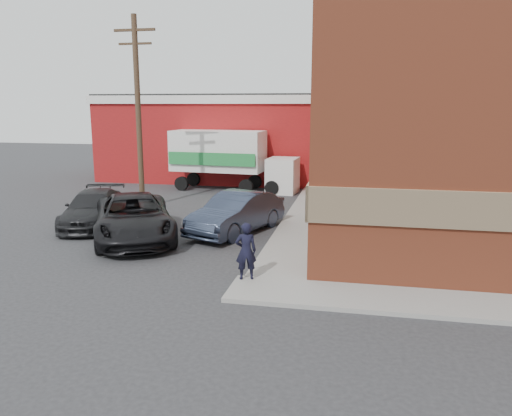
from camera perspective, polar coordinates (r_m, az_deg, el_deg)
The scene contains 10 objects.
ground at distance 14.51m, azimuth -0.15°, elevation -8.25°, with size 90.00×90.00×0.00m, color #28282B.
brick_building at distance 23.06m, azimuth 26.39°, elevation 9.86°, with size 14.25×18.25×9.36m.
sidewalk_west at distance 22.99m, azimuth 5.91°, elevation -0.62°, with size 1.80×18.00×0.12m, color gray.
warehouse at distance 34.55m, azimuth -3.14°, elevation 8.18°, with size 16.30×8.30×5.60m.
utility_pole at distance 24.60m, azimuth -13.32°, elevation 10.94°, with size 2.00×0.26×9.00m.
man at distance 14.03m, azimuth -1.16°, elevation -4.93°, with size 0.60×0.39×1.64m, color black.
sedan at distance 19.55m, azimuth -2.24°, elevation -0.57°, with size 1.68×4.82×1.59m, color #2B3449.
suv_a at distance 19.13m, azimuth -13.81°, elevation -1.08°, with size 2.75×5.96×1.66m, color black.
suv_b at distance 21.81m, azimuth -18.07°, elevation -0.07°, with size 2.00×4.92×1.43m, color black.
box_truck at distance 29.28m, azimuth -3.10°, elevation 5.93°, with size 7.15×2.60×3.46m.
Camera 1 is at (2.79, -13.35, 4.97)m, focal length 35.00 mm.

